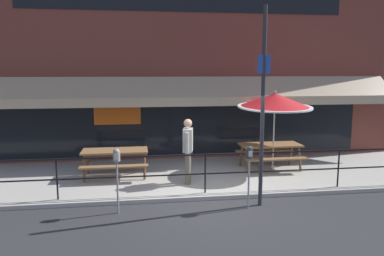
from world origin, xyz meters
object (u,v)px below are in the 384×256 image
object	(u,v)px
parking_meter_far	(249,158)
street_sign_pole	(263,106)
pedestrian_walking	(188,148)
picnic_table_centre	(270,149)
patio_umbrella_centre	(275,101)
parking_meter_near	(117,161)
picnic_table_left	(115,156)

from	to	relation	value
parking_meter_far	street_sign_pole	distance (m)	1.18
pedestrian_walking	parking_meter_far	size ratio (longest dim) A/B	1.20
picnic_table_centre	pedestrian_walking	world-z (taller)	pedestrian_walking
patio_umbrella_centre	street_sign_pole	distance (m)	2.69
picnic_table_centre	parking_meter_far	xyz separation A→B (m)	(-1.51, -2.82, 0.44)
street_sign_pole	parking_meter_near	bearing A→B (deg)	-179.40
pedestrian_walking	picnic_table_left	bearing A→B (deg)	155.32
picnic_table_left	parking_meter_near	xyz separation A→B (m)	(0.19, -2.50, 0.44)
picnic_table_centre	parking_meter_far	distance (m)	3.23
picnic_table_centre	patio_umbrella_centre	distance (m)	1.50
pedestrian_walking	parking_meter_near	size ratio (longest dim) A/B	1.20
patio_umbrella_centre	pedestrian_walking	world-z (taller)	patio_umbrella_centre
picnic_table_left	street_sign_pole	distance (m)	4.47
pedestrian_walking	parking_meter_near	xyz separation A→B (m)	(-1.73, -1.61, 0.09)
picnic_table_left	parking_meter_far	size ratio (longest dim) A/B	1.27
parking_meter_near	picnic_table_left	bearing A→B (deg)	94.44
picnic_table_centre	pedestrian_walking	distance (m)	2.87
patio_umbrella_centre	pedestrian_walking	xyz separation A→B (m)	(-2.64, -0.83, -1.12)
patio_umbrella_centre	pedestrian_walking	size ratio (longest dim) A/B	1.39
picnic_table_centre	patio_umbrella_centre	xyz separation A→B (m)	(0.00, -0.26, 1.47)
picnic_table_left	parking_meter_near	distance (m)	2.55
patio_umbrella_centre	parking_meter_far	bearing A→B (deg)	-120.45
picnic_table_left	patio_umbrella_centre	bearing A→B (deg)	-0.70
parking_meter_near	parking_meter_far	bearing A→B (deg)	-2.42
picnic_table_centre	parking_meter_far	world-z (taller)	parking_meter_far
picnic_table_left	picnic_table_centre	distance (m)	4.57
picnic_table_left	patio_umbrella_centre	xyz separation A→B (m)	(4.56, -0.06, 1.47)
picnic_table_left	patio_umbrella_centre	distance (m)	4.80
picnic_table_left	street_sign_pole	size ratio (longest dim) A/B	0.41
parking_meter_far	street_sign_pole	world-z (taller)	street_sign_pole
picnic_table_left	street_sign_pole	world-z (taller)	street_sign_pole
picnic_table_centre	parking_meter_near	distance (m)	5.16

